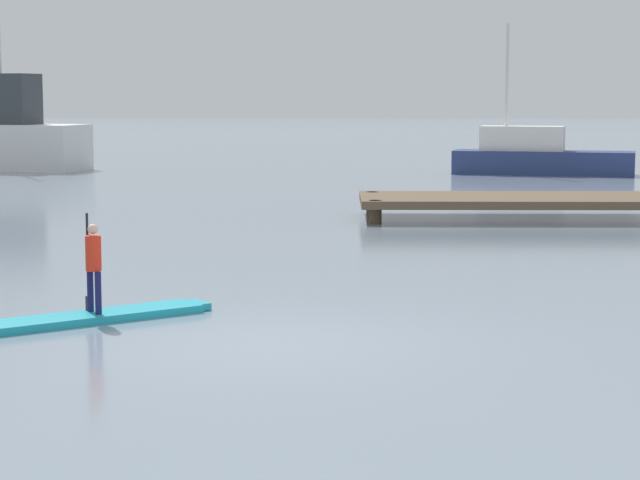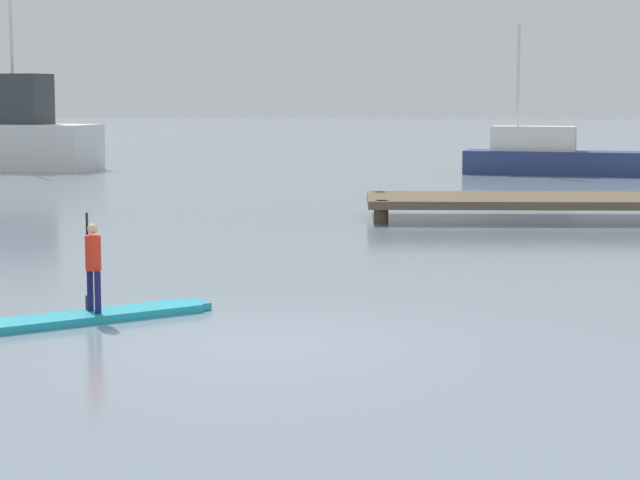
{
  "view_description": "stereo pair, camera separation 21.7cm",
  "coord_description": "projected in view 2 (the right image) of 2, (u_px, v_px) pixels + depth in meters",
  "views": [
    {
      "loc": [
        0.8,
        -13.22,
        2.81
      ],
      "look_at": [
        0.58,
        2.2,
        0.92
      ],
      "focal_mm": 67.24,
      "sensor_mm": 36.0,
      "label": 1
    },
    {
      "loc": [
        1.02,
        -13.22,
        2.81
      ],
      "look_at": [
        0.58,
        2.2,
        0.92
      ],
      "focal_mm": 67.24,
      "sensor_mm": 36.0,
      "label": 2
    }
  ],
  "objects": [
    {
      "name": "ground_plane",
      "position": [
        263.0,
        344.0,
        13.49
      ],
      "size": [
        240.0,
        240.0,
        0.0
      ],
      "primitive_type": "plane",
      "color": "gray"
    },
    {
      "name": "paddleboard_near",
      "position": [
        95.0,
        316.0,
        14.91
      ],
      "size": [
        2.79,
        2.22,
        0.1
      ],
      "color": "#1E9EB2",
      "rests_on": "ground"
    },
    {
      "name": "paddler_child_solo",
      "position": [
        93.0,
        262.0,
        14.83
      ],
      "size": [
        0.29,
        0.34,
        1.23
      ],
      "color": "#19194C",
      "rests_on": "paddleboard_near"
    },
    {
      "name": "motor_boat_small_navy",
      "position": [
        549.0,
        156.0,
        41.37
      ],
      "size": [
        6.36,
        3.09,
        5.19
      ],
      "color": "navy",
      "rests_on": "ground"
    },
    {
      "name": "floating_dock",
      "position": [
        570.0,
        201.0,
        26.78
      ],
      "size": [
        9.06,
        2.81,
        0.51
      ],
      "color": "brown",
      "rests_on": "ground"
    }
  ]
}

